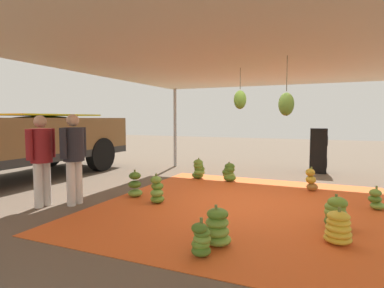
{
  "coord_description": "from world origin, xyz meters",
  "views": [
    {
      "loc": [
        -5.52,
        -1.35,
        1.58
      ],
      "look_at": [
        -0.24,
        0.94,
        1.12
      ],
      "focal_mm": 29.58,
      "sensor_mm": 36.0,
      "label": 1
    }
  ],
  "objects_px": {
    "banana_bunch_6": "(199,170)",
    "worker_0": "(41,154)",
    "speaker_stack": "(318,150)",
    "worker_1": "(74,152)",
    "banana_bunch_9": "(338,229)",
    "banana_bunch_5": "(376,200)",
    "banana_bunch_1": "(311,181)",
    "banana_bunch_8": "(201,240)",
    "banana_bunch_4": "(135,185)",
    "banana_bunch_3": "(336,213)",
    "banana_bunch_0": "(217,228)",
    "banana_bunch_2": "(229,173)",
    "banana_bunch_7": "(157,190)"
  },
  "relations": [
    {
      "from": "banana_bunch_8",
      "to": "worker_1",
      "type": "height_order",
      "value": "worker_1"
    },
    {
      "from": "banana_bunch_1",
      "to": "worker_0",
      "type": "xyz_separation_m",
      "value": [
        -3.18,
        4.38,
        0.72
      ]
    },
    {
      "from": "worker_0",
      "to": "worker_1",
      "type": "bearing_deg",
      "value": -53.25
    },
    {
      "from": "banana_bunch_2",
      "to": "worker_0",
      "type": "relative_size",
      "value": 0.3
    },
    {
      "from": "banana_bunch_6",
      "to": "worker_0",
      "type": "xyz_separation_m",
      "value": [
        -3.52,
        1.6,
        0.71
      ]
    },
    {
      "from": "banana_bunch_5",
      "to": "worker_0",
      "type": "distance_m",
      "value": 5.93
    },
    {
      "from": "banana_bunch_3",
      "to": "banana_bunch_9",
      "type": "relative_size",
      "value": 1.06
    },
    {
      "from": "banana_bunch_1",
      "to": "worker_1",
      "type": "xyz_separation_m",
      "value": [
        -2.85,
        3.94,
        0.73
      ]
    },
    {
      "from": "banana_bunch_5",
      "to": "banana_bunch_7",
      "type": "height_order",
      "value": "banana_bunch_7"
    },
    {
      "from": "banana_bunch_8",
      "to": "banana_bunch_9",
      "type": "relative_size",
      "value": 0.97
    },
    {
      "from": "banana_bunch_0",
      "to": "banana_bunch_7",
      "type": "bearing_deg",
      "value": 49.72
    },
    {
      "from": "banana_bunch_1",
      "to": "banana_bunch_8",
      "type": "distance_m",
      "value": 4.1
    },
    {
      "from": "banana_bunch_9",
      "to": "worker_0",
      "type": "relative_size",
      "value": 0.28
    },
    {
      "from": "banana_bunch_9",
      "to": "banana_bunch_6",
      "type": "bearing_deg",
      "value": 44.62
    },
    {
      "from": "banana_bunch_3",
      "to": "worker_0",
      "type": "xyz_separation_m",
      "value": [
        -0.84,
        4.83,
        0.73
      ]
    },
    {
      "from": "banana_bunch_0",
      "to": "banana_bunch_1",
      "type": "height_order",
      "value": "banana_bunch_1"
    },
    {
      "from": "banana_bunch_0",
      "to": "banana_bunch_2",
      "type": "height_order",
      "value": "banana_bunch_0"
    },
    {
      "from": "banana_bunch_3",
      "to": "banana_bunch_8",
      "type": "relative_size",
      "value": 1.09
    },
    {
      "from": "worker_0",
      "to": "banana_bunch_0",
      "type": "bearing_deg",
      "value": -97.07
    },
    {
      "from": "banana_bunch_2",
      "to": "banana_bunch_8",
      "type": "distance_m",
      "value": 4.41
    },
    {
      "from": "banana_bunch_4",
      "to": "banana_bunch_9",
      "type": "bearing_deg",
      "value": -105.02
    },
    {
      "from": "banana_bunch_3",
      "to": "worker_1",
      "type": "bearing_deg",
      "value": 96.63
    },
    {
      "from": "banana_bunch_0",
      "to": "banana_bunch_6",
      "type": "relative_size",
      "value": 0.94
    },
    {
      "from": "banana_bunch_8",
      "to": "worker_0",
      "type": "xyz_separation_m",
      "value": [
        0.79,
        3.39,
        0.76
      ]
    },
    {
      "from": "banana_bunch_6",
      "to": "banana_bunch_4",
      "type": "bearing_deg",
      "value": 169.1
    },
    {
      "from": "banana_bunch_6",
      "to": "worker_1",
      "type": "height_order",
      "value": "worker_1"
    },
    {
      "from": "banana_bunch_9",
      "to": "banana_bunch_2",
      "type": "bearing_deg",
      "value": 36.36
    },
    {
      "from": "banana_bunch_4",
      "to": "banana_bunch_9",
      "type": "height_order",
      "value": "banana_bunch_4"
    },
    {
      "from": "worker_0",
      "to": "speaker_stack",
      "type": "relative_size",
      "value": 1.26
    },
    {
      "from": "banana_bunch_8",
      "to": "worker_1",
      "type": "xyz_separation_m",
      "value": [
        1.12,
        2.95,
        0.78
      ]
    },
    {
      "from": "banana_bunch_3",
      "to": "speaker_stack",
      "type": "relative_size",
      "value": 0.38
    },
    {
      "from": "banana_bunch_0",
      "to": "banana_bunch_9",
      "type": "bearing_deg",
      "value": -64.55
    },
    {
      "from": "banana_bunch_9",
      "to": "worker_1",
      "type": "bearing_deg",
      "value": 88.7
    },
    {
      "from": "banana_bunch_0",
      "to": "banana_bunch_9",
      "type": "xyz_separation_m",
      "value": [
        0.66,
        -1.38,
        -0.03
      ]
    },
    {
      "from": "banana_bunch_7",
      "to": "worker_0",
      "type": "xyz_separation_m",
      "value": [
        -0.99,
        1.79,
        0.71
      ]
    },
    {
      "from": "banana_bunch_0",
      "to": "banana_bunch_5",
      "type": "height_order",
      "value": "banana_bunch_0"
    },
    {
      "from": "banana_bunch_5",
      "to": "worker_1",
      "type": "distance_m",
      "value": 5.41
    },
    {
      "from": "banana_bunch_5",
      "to": "worker_0",
      "type": "relative_size",
      "value": 0.25
    },
    {
      "from": "speaker_stack",
      "to": "worker_1",
      "type": "bearing_deg",
      "value": 144.16
    },
    {
      "from": "banana_bunch_5",
      "to": "banana_bunch_4",
      "type": "bearing_deg",
      "value": 101.78
    },
    {
      "from": "banana_bunch_1",
      "to": "worker_0",
      "type": "height_order",
      "value": "worker_0"
    },
    {
      "from": "banana_bunch_2",
      "to": "speaker_stack",
      "type": "relative_size",
      "value": 0.37
    },
    {
      "from": "banana_bunch_1",
      "to": "banana_bunch_6",
      "type": "bearing_deg",
      "value": 83.13
    },
    {
      "from": "banana_bunch_8",
      "to": "worker_1",
      "type": "bearing_deg",
      "value": 69.2
    },
    {
      "from": "banana_bunch_1",
      "to": "banana_bunch_6",
      "type": "distance_m",
      "value": 2.8
    },
    {
      "from": "banana_bunch_4",
      "to": "worker_0",
      "type": "relative_size",
      "value": 0.34
    },
    {
      "from": "banana_bunch_7",
      "to": "worker_1",
      "type": "height_order",
      "value": "worker_1"
    },
    {
      "from": "banana_bunch_1",
      "to": "banana_bunch_5",
      "type": "xyz_separation_m",
      "value": [
        -1.06,
        -1.11,
        -0.06
      ]
    },
    {
      "from": "banana_bunch_2",
      "to": "worker_1",
      "type": "relative_size",
      "value": 0.29
    },
    {
      "from": "banana_bunch_0",
      "to": "banana_bunch_4",
      "type": "distance_m",
      "value": 2.84
    }
  ]
}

